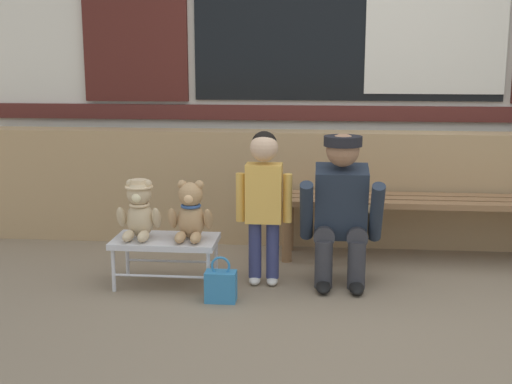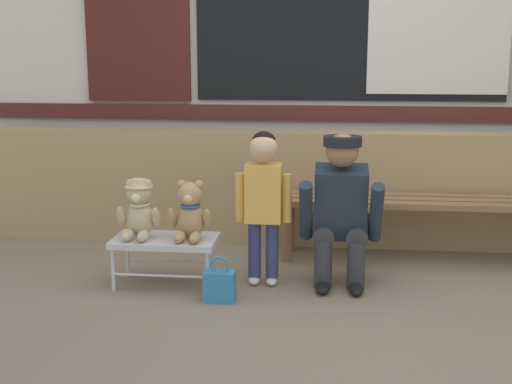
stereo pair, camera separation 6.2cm
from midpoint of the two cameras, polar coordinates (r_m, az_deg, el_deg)
The scene contains 10 objects.
ground_plane at distance 3.87m, azimuth 7.62°, elevation -10.05°, with size 60.00×60.00×0.00m, color #84725B.
brick_low_wall at distance 5.12m, azimuth 7.19°, elevation 0.30°, with size 6.53×0.25×0.85m, color tan.
shop_facade at distance 5.55m, azimuth 7.46°, elevation 15.47°, with size 6.66×0.26×3.60m.
wooden_bench_long at distance 4.82m, azimuth 13.92°, elevation -1.28°, with size 2.10×0.40×0.44m.
small_display_bench at distance 4.24m, azimuth -8.01°, elevation -4.29°, with size 0.64×0.36×0.30m.
teddy_bear_with_hat at distance 4.23m, azimuth -10.19°, elevation -1.52°, with size 0.28×0.27×0.36m.
teddy_bear_plain at distance 4.16m, azimuth -5.94°, elevation -1.75°, with size 0.28×0.26×0.36m.
child_standing at distance 4.15m, azimuth 0.24°, elevation 0.09°, with size 0.35×0.18×0.96m.
adult_crouching at distance 4.20m, azimuth 6.85°, elevation -1.42°, with size 0.50×0.49×0.95m.
handbag_on_ground at distance 3.98m, azimuth -3.42°, elevation -7.84°, with size 0.18×0.11×0.27m.
Camera 1 is at (-0.19, -3.60, 1.42)m, focal length 47.68 mm.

